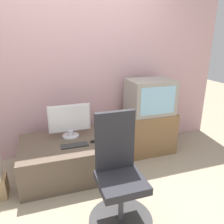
{
  "coord_description": "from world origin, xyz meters",
  "views": [
    {
      "loc": [
        -0.5,
        -1.72,
        1.63
      ],
      "look_at": [
        0.36,
        0.91,
        0.68
      ],
      "focal_mm": 35.0,
      "sensor_mm": 36.0,
      "label": 1
    }
  ],
  "objects_px": {
    "keyboard": "(75,145)",
    "office_chair": "(119,182)",
    "mouse": "(93,141)",
    "crt_tv": "(150,96)",
    "main_monitor": "(70,121)"
  },
  "relations": [
    {
      "from": "keyboard",
      "to": "office_chair",
      "type": "bearing_deg",
      "value": -69.56
    },
    {
      "from": "mouse",
      "to": "crt_tv",
      "type": "relative_size",
      "value": 0.11
    },
    {
      "from": "mouse",
      "to": "office_chair",
      "type": "bearing_deg",
      "value": -85.66
    },
    {
      "from": "main_monitor",
      "to": "mouse",
      "type": "height_order",
      "value": "main_monitor"
    },
    {
      "from": "crt_tv",
      "to": "office_chair",
      "type": "distance_m",
      "value": 1.48
    },
    {
      "from": "main_monitor",
      "to": "mouse",
      "type": "distance_m",
      "value": 0.39
    },
    {
      "from": "keyboard",
      "to": "main_monitor",
      "type": "bearing_deg",
      "value": 91.56
    },
    {
      "from": "office_chair",
      "to": "main_monitor",
      "type": "bearing_deg",
      "value": 105.63
    },
    {
      "from": "office_chair",
      "to": "keyboard",
      "type": "bearing_deg",
      "value": 110.44
    },
    {
      "from": "keyboard",
      "to": "mouse",
      "type": "distance_m",
      "value": 0.22
    },
    {
      "from": "mouse",
      "to": "office_chair",
      "type": "relative_size",
      "value": 0.07
    },
    {
      "from": "main_monitor",
      "to": "office_chair",
      "type": "bearing_deg",
      "value": -74.37
    },
    {
      "from": "crt_tv",
      "to": "office_chair",
      "type": "height_order",
      "value": "crt_tv"
    },
    {
      "from": "keyboard",
      "to": "mouse",
      "type": "height_order",
      "value": "mouse"
    },
    {
      "from": "mouse",
      "to": "main_monitor",
      "type": "bearing_deg",
      "value": 131.82
    }
  ]
}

